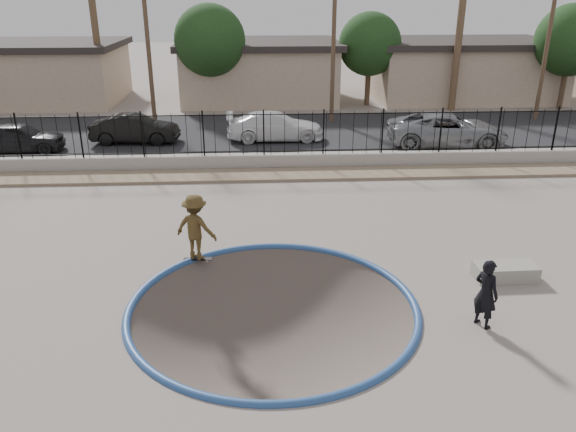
% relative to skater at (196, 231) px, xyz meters
% --- Properties ---
extents(ground, '(120.00, 120.00, 2.20)m').
position_rel_skater_xyz_m(ground, '(2.03, 10.40, -2.03)').
color(ground, gray).
rests_on(ground, ground).
extents(bowl_pit, '(6.84, 6.84, 1.80)m').
position_rel_skater_xyz_m(bowl_pit, '(2.03, -2.60, -0.93)').
color(bowl_pit, '#483E37').
rests_on(bowl_pit, ground).
extents(coping_ring, '(7.04, 7.04, 0.20)m').
position_rel_skater_xyz_m(coping_ring, '(2.03, -2.60, -0.93)').
color(coping_ring, navy).
rests_on(coping_ring, ground).
extents(rock_strip, '(42.00, 1.60, 0.11)m').
position_rel_skater_xyz_m(rock_strip, '(2.03, 7.60, -0.88)').
color(rock_strip, '#927C5F').
rests_on(rock_strip, ground).
extents(retaining_wall, '(42.00, 0.45, 0.60)m').
position_rel_skater_xyz_m(retaining_wall, '(2.03, 8.70, -0.63)').
color(retaining_wall, gray).
rests_on(retaining_wall, ground).
extents(fence, '(40.00, 0.04, 1.80)m').
position_rel_skater_xyz_m(fence, '(2.03, 8.70, 0.57)').
color(fence, black).
rests_on(fence, retaining_wall).
extents(street, '(90.00, 8.00, 0.04)m').
position_rel_skater_xyz_m(street, '(2.03, 15.40, -0.91)').
color(street, black).
rests_on(street, ground).
extents(house_west, '(11.60, 8.60, 3.90)m').
position_rel_skater_xyz_m(house_west, '(-12.97, 24.90, 1.04)').
color(house_west, tan).
rests_on(house_west, ground).
extents(house_center, '(10.60, 8.60, 3.90)m').
position_rel_skater_xyz_m(house_center, '(2.03, 24.90, 1.04)').
color(house_center, tan).
rests_on(house_center, ground).
extents(house_east, '(12.60, 8.60, 3.90)m').
position_rel_skater_xyz_m(house_east, '(16.03, 24.90, 1.04)').
color(house_east, tan).
rests_on(house_east, ground).
extents(utility_pole_left, '(1.70, 0.24, 9.00)m').
position_rel_skater_xyz_m(utility_pole_left, '(-3.97, 17.40, 3.77)').
color(utility_pole_left, '#473323').
rests_on(utility_pole_left, ground).
extents(utility_pole_mid, '(1.70, 0.24, 9.50)m').
position_rel_skater_xyz_m(utility_pole_mid, '(6.03, 17.40, 4.02)').
color(utility_pole_mid, '#473323').
rests_on(utility_pole_mid, ground).
extents(utility_pole_right, '(1.70, 0.24, 9.00)m').
position_rel_skater_xyz_m(utility_pole_right, '(18.03, 17.40, 3.77)').
color(utility_pole_right, '#473323').
rests_on(utility_pole_right, ground).
extents(street_tree_left, '(4.32, 4.32, 6.36)m').
position_rel_skater_xyz_m(street_tree_left, '(-0.97, 21.40, 3.26)').
color(street_tree_left, '#473323').
rests_on(street_tree_left, ground).
extents(street_tree_mid, '(3.96, 3.96, 5.83)m').
position_rel_skater_xyz_m(street_tree_mid, '(9.03, 22.40, 2.91)').
color(street_tree_mid, '#473323').
rests_on(street_tree_mid, ground).
extents(street_tree_right, '(4.32, 4.32, 6.36)m').
position_rel_skater_xyz_m(street_tree_right, '(21.03, 20.40, 3.26)').
color(street_tree_right, '#473323').
rests_on(street_tree_right, ground).
extents(skater, '(1.38, 1.11, 1.86)m').
position_rel_skater_xyz_m(skater, '(0.00, 0.00, 0.00)').
color(skater, brown).
rests_on(skater, ground).
extents(skateboard, '(0.79, 0.21, 0.07)m').
position_rel_skater_xyz_m(skateboard, '(0.00, 0.00, -0.88)').
color(skateboard, black).
rests_on(skateboard, ground).
extents(videographer, '(0.64, 0.71, 1.64)m').
position_rel_skater_xyz_m(videographer, '(6.74, -3.63, -0.11)').
color(videographer, black).
rests_on(videographer, ground).
extents(concrete_ledge, '(1.61, 0.73, 0.40)m').
position_rel_skater_xyz_m(concrete_ledge, '(8.18, -1.50, -0.73)').
color(concrete_ledge, gray).
rests_on(concrete_ledge, ground).
extents(car_a, '(4.10, 1.82, 1.37)m').
position_rel_skater_xyz_m(car_a, '(-9.27, 11.81, -0.21)').
color(car_a, black).
rests_on(car_a, street).
extents(car_b, '(4.28, 1.70, 1.39)m').
position_rel_skater_xyz_m(car_b, '(-4.21, 13.21, -0.20)').
color(car_b, black).
rests_on(car_b, street).
extents(car_c, '(4.86, 2.08, 1.40)m').
position_rel_skater_xyz_m(car_c, '(2.68, 13.40, -0.20)').
color(car_c, white).
rests_on(car_c, street).
extents(car_d, '(5.80, 2.97, 1.57)m').
position_rel_skater_xyz_m(car_d, '(10.90, 11.80, -0.11)').
color(car_d, gray).
rests_on(car_d, street).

